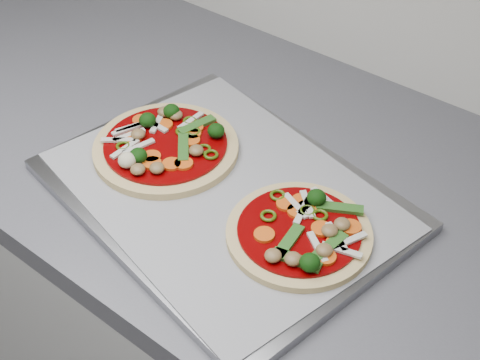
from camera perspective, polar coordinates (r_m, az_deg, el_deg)
The scene contains 5 objects.
countertop at distance 0.85m, azimuth 16.25°, elevation -7.05°, with size 3.60×0.60×0.04m, color #57575D.
baking_tray at distance 0.87m, azimuth -1.45°, elevation -1.25°, with size 0.45×0.33×0.01m, color gray.
parchment at distance 0.86m, azimuth -1.46°, elevation -0.84°, with size 0.43×0.31×0.00m, color gray.
pizza_left at distance 0.92m, azimuth -6.41°, elevation 2.96°, with size 0.22×0.22×0.03m.
pizza_right at distance 0.80m, azimuth 5.30°, elevation -4.46°, with size 0.19×0.19×0.03m.
Camera 1 is at (0.15, 0.73, 1.50)m, focal length 50.00 mm.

